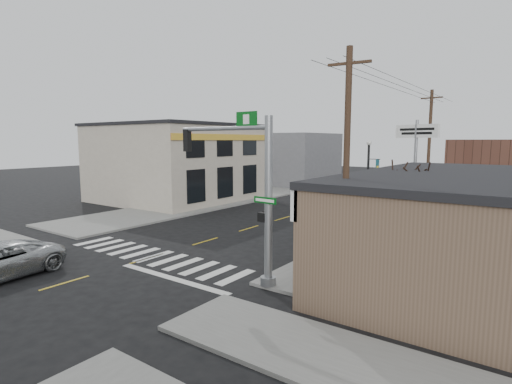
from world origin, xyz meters
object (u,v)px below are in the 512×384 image
Objects in this scene: guide_sign at (376,210)px; dance_center_sign at (416,146)px; bare_tree at (411,169)px; utility_pole_far at (429,150)px; lamp_post at (369,179)px; utility_pole_near at (346,171)px; traffic_signal_pole at (251,182)px; fire_hydrant at (340,241)px.

dance_center_sign reaches higher than guide_sign.
utility_pole_far is (-2.45, 14.30, 0.54)m from bare_tree.
guide_sign is at bearing -65.93° from dance_center_sign.
guide_sign is 4.32m from lamp_post.
utility_pole_near is 0.93× the size of utility_pole_far.
utility_pole_far is at bearing 117.52° from dance_center_sign.
traffic_signal_pole is 2.12× the size of guide_sign.
guide_sign is 7.00m from utility_pole_near.
fire_hydrant is at bearing 173.87° from bare_tree.
lamp_post is (-0.39, 4.77, 2.77)m from fire_hydrant.
bare_tree is (2.05, -8.89, -0.90)m from dance_center_sign.
utility_pole_near is (1.13, -6.48, 2.39)m from guide_sign.
utility_pole_near is (2.90, -10.25, 1.22)m from lamp_post.
dance_center_sign is (1.28, 8.53, 4.70)m from fire_hydrant.
utility_pole_near is at bearing -61.66° from dance_center_sign.
guide_sign is 13.22m from utility_pole_far.
fire_hydrant is 7.23m from utility_pole_near.
bare_tree is (4.18, 6.05, 0.31)m from traffic_signal_pole.
traffic_signal_pole is at bearing -169.64° from utility_pole_near.
fire_hydrant is 5.06m from bare_tree.
bare_tree is 14.51m from utility_pole_far.
utility_pole_far is (-0.40, 5.41, -0.36)m from dance_center_sign.
fire_hydrant is 0.08× the size of utility_pole_near.
utility_pole_far is (-0.50, 12.93, 2.73)m from guide_sign.
bare_tree is 0.58× the size of utility_pole_far.
utility_pole_far reaches higher than lamp_post.
guide_sign is at bearing 36.16° from fire_hydrant.
traffic_signal_pole is 0.96× the size of dance_center_sign.
fire_hydrant is 9.82m from dance_center_sign.
utility_pole_far is (-1.63, 19.41, 0.34)m from utility_pole_near.
lamp_post reaches higher than guide_sign.
guide_sign is 3.24m from bare_tree.
dance_center_sign is 0.79× the size of utility_pole_near.
utility_pole_near is at bearing -65.35° from fire_hydrant.
lamp_post reaches higher than bare_tree.
fire_hydrant is 0.10× the size of dance_center_sign.
bare_tree is at bearing -73.05° from utility_pole_far.
traffic_signal_pole reaches higher than guide_sign.
bare_tree is at bearing -67.86° from lamp_post.
dance_center_sign is at bearing 52.29° from lamp_post.
dance_center_sign is 0.73× the size of utility_pole_far.
dance_center_sign reaches higher than lamp_post.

